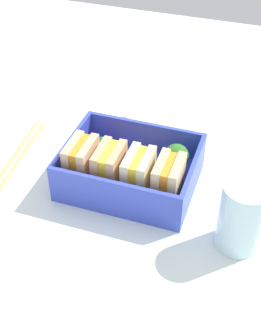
{
  "coord_description": "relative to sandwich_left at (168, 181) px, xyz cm",
  "views": [
    {
      "loc": [
        -15.82,
        46.31,
        44.24
      ],
      "look_at": [
        0.0,
        0.0,
        2.7
      ],
      "focal_mm": 50.0,
      "sensor_mm": 36.0,
      "label": 1
    }
  ],
  "objects": [
    {
      "name": "broccoli_floret",
      "position": [
        0.41,
        -5.67,
        -0.46
      ],
      "size": [
        3.56,
        3.56,
        4.53
      ],
      "color": "#8DBB67",
      "rests_on": "bento_tray"
    },
    {
      "name": "chopstick_pair",
      "position": [
        23.93,
        -2.69,
        -3.97
      ],
      "size": [
        3.59,
        18.97,
        0.7
      ],
      "color": "tan",
      "rests_on": "ground_plane"
    },
    {
      "name": "ground_plane",
      "position": [
        6.03,
        -2.72,
        -5.32
      ],
      "size": [
        120.0,
        120.0,
        2.0
      ],
      "primitive_type": "cube",
      "color": "silver"
    },
    {
      "name": "drinking_glass",
      "position": [
        -9.84,
        3.47,
        0.28
      ],
      "size": [
        5.51,
        5.51,
        9.2
      ],
      "primitive_type": "cylinder",
      "color": "silver",
      "rests_on": "ground_plane"
    },
    {
      "name": "folded_napkin",
      "position": [
        4.87,
        -20.91,
        -4.12
      ],
      "size": [
        15.49,
        14.09,
        0.4
      ],
      "primitive_type": "cube",
      "rotation": [
        0.0,
        0.0,
        -0.33
      ],
      "color": "white",
      "rests_on": "ground_plane"
    },
    {
      "name": "strawberry_far_left",
      "position": [
        11.43,
        -5.78,
        -1.59
      ],
      "size": [
        2.81,
        2.81,
        3.41
      ],
      "color": "red",
      "rests_on": "bento_tray"
    },
    {
      "name": "sandwich_center_left",
      "position": [
        4.02,
        0.0,
        0.0
      ],
      "size": [
        3.22,
        5.45,
        6.23
      ],
      "color": "beige",
      "rests_on": "bento_tray"
    },
    {
      "name": "carrot_stick_far_left",
      "position": [
        6.14,
        -5.16,
        -2.53
      ],
      "size": [
        5.36,
        3.74,
        1.18
      ],
      "primitive_type": "cylinder",
      "rotation": [
        1.57,
        0.0,
        5.23
      ],
      "color": "orange",
      "rests_on": "bento_tray"
    },
    {
      "name": "bento_tray",
      "position": [
        6.03,
        -2.72,
        -3.72
      ],
      "size": [
        17.87,
        13.91,
        1.2
      ],
      "primitive_type": "cube",
      "color": "blue",
      "rests_on": "ground_plane"
    },
    {
      "name": "sandwich_center_right",
      "position": [
        12.05,
        0.0,
        0.0
      ],
      "size": [
        3.22,
        5.45,
        6.23
      ],
      "color": "#E2B488",
      "rests_on": "bento_tray"
    },
    {
      "name": "sandwich_center",
      "position": [
        8.03,
        0.0,
        0.0
      ],
      "size": [
        3.22,
        5.45,
        6.23
      ],
      "color": "tan",
      "rests_on": "bento_tray"
    },
    {
      "name": "bento_rim",
      "position": [
        6.03,
        -2.72,
        -0.8
      ],
      "size": [
        17.87,
        13.91,
        4.63
      ],
      "color": "blue",
      "rests_on": "bento_tray"
    },
    {
      "name": "sandwich_left",
      "position": [
        0.0,
        0.0,
        0.0
      ],
      "size": [
        3.22,
        5.45,
        6.23
      ],
      "color": "#E2BF87",
      "rests_on": "bento_tray"
    }
  ]
}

